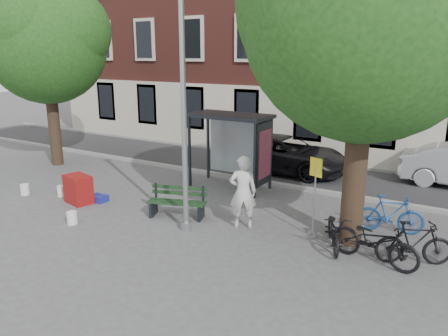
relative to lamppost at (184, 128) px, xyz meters
name	(u,v)px	position (x,y,z in m)	size (l,w,h in m)	color
ground	(186,230)	(0.00, 0.00, -2.78)	(90.00, 90.00, 0.00)	#4C4C4F
road	(289,172)	(0.00, 7.00, -2.78)	(40.00, 4.00, 0.01)	#28282B
curb_near	(267,183)	(0.00, 5.00, -2.72)	(40.00, 0.25, 0.12)	gray
curb_far	(307,160)	(0.00, 9.00, -2.72)	(40.00, 0.25, 0.12)	gray
building_row	(344,2)	(0.00, 13.00, 4.22)	(30.00, 8.00, 14.00)	brown
lamppost	(184,128)	(0.00, 0.00, 0.00)	(0.28, 0.35, 6.11)	#9EA0A3
tree_right	(367,7)	(4.01, 1.38, 2.83)	(5.76, 5.60, 8.20)	black
tree_left	(43,38)	(-8.99, 2.88, 2.43)	(5.18, 4.86, 7.40)	black
bus_shelter	(241,135)	(-0.61, 4.11, -0.87)	(2.85, 1.45, 2.62)	#1E2328
painter	(243,192)	(1.20, 0.97, -1.77)	(0.74, 0.48, 2.02)	silver
bench	(177,203)	(-0.82, 0.70, -2.38)	(1.77, 1.06, 0.87)	#1E2328
bike_a	(375,241)	(4.76, 0.66, -2.24)	(0.72, 2.06, 1.08)	black
bike_b	(390,214)	(4.71, 2.68, -2.27)	(0.49, 1.72, 1.04)	navy
bike_c	(334,230)	(3.73, 1.00, -2.32)	(0.61, 1.75, 0.92)	black
bike_d	(414,243)	(5.54, 1.07, -2.27)	(0.48, 1.71, 1.03)	black
car_dark	(284,154)	(-0.24, 7.00, -2.07)	(2.38, 5.17, 1.44)	black
red_stand	(78,189)	(-4.27, 0.05, -2.33)	(0.90, 0.60, 0.90)	maroon
blue_crate	(99,198)	(-3.83, 0.46, -2.68)	(0.55, 0.40, 0.20)	navy
bucket_a	(72,218)	(-3.00, -1.30, -2.60)	(0.28, 0.28, 0.36)	white
bucket_b	(61,191)	(-5.30, 0.20, -2.60)	(0.28, 0.28, 0.36)	white
bucket_c	(25,190)	(-6.48, -0.34, -2.60)	(0.28, 0.28, 0.36)	white
notice_sign	(316,179)	(3.07, 1.35, -1.21)	(0.35, 0.16, 2.11)	#9EA0A3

